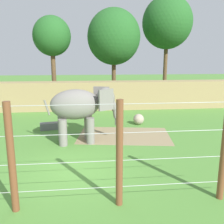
% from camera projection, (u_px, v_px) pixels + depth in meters
% --- Properties ---
extents(ground_plane, '(120.00, 120.00, 0.00)m').
position_uv_depth(ground_plane, '(73.00, 170.00, 10.15)').
color(ground_plane, '#518938').
extents(dirt_patch, '(5.82, 4.25, 0.01)m').
position_uv_depth(dirt_patch, '(124.00, 135.00, 14.77)').
color(dirt_patch, '#937F5B').
rests_on(dirt_patch, ground).
extents(embankment_wall, '(36.00, 1.80, 2.48)m').
position_uv_depth(embankment_wall, '(80.00, 96.00, 22.12)').
color(embankment_wall, tan).
rests_on(embankment_wall, ground).
extents(elephant, '(4.00, 1.88, 2.98)m').
position_uv_depth(elephant, '(81.00, 107.00, 13.25)').
color(elephant, gray).
rests_on(elephant, ground).
extents(enrichment_ball, '(0.74, 0.74, 0.74)m').
position_uv_depth(enrichment_ball, '(139.00, 119.00, 17.15)').
color(enrichment_ball, tan).
rests_on(enrichment_ball, ground).
extents(cable_fence, '(10.78, 0.22, 3.35)m').
position_uv_depth(cable_fence, '(67.00, 156.00, 7.29)').
color(cable_fence, brown).
rests_on(cable_fence, ground).
extents(feed_trough, '(1.47, 0.75, 0.44)m').
position_uv_depth(feed_trough, '(51.00, 126.00, 16.00)').
color(feed_trough, slate).
rests_on(feed_trough, ground).
extents(tree_far_left, '(5.52, 5.52, 11.30)m').
position_uv_depth(tree_far_left, '(167.00, 23.00, 27.45)').
color(tree_far_left, brown).
rests_on(tree_far_left, ground).
extents(tree_left_of_centre, '(5.47, 5.47, 9.55)m').
position_uv_depth(tree_left_of_centre, '(114.00, 37.00, 25.56)').
color(tree_left_of_centre, brown).
rests_on(tree_left_of_centre, ground).
extents(tree_right_of_centre, '(3.64, 3.64, 8.53)m').
position_uv_depth(tree_right_of_centre, '(52.00, 37.00, 23.89)').
color(tree_right_of_centre, brown).
rests_on(tree_right_of_centre, ground).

